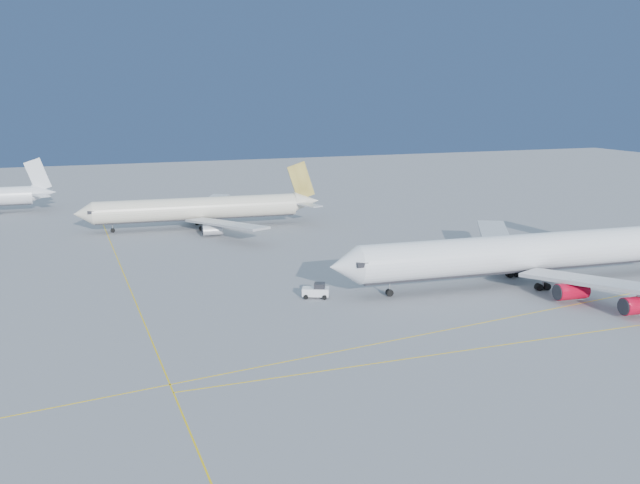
{
  "coord_description": "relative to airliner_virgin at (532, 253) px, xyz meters",
  "views": [
    {
      "loc": [
        -50.69,
        -89.05,
        32.9
      ],
      "look_at": [
        -7.91,
        25.02,
        7.0
      ],
      "focal_mm": 40.0,
      "sensor_mm": 36.0,
      "label": 1
    }
  ],
  "objects": [
    {
      "name": "ground",
      "position": [
        -25.83,
        -10.54,
        -5.47
      ],
      "size": [
        500.0,
        500.0,
        0.0
      ],
      "primitive_type": "plane",
      "color": "slate",
      "rests_on": "ground"
    },
    {
      "name": "pushback_tug",
      "position": [
        -37.97,
        4.88,
        -4.34
      ],
      "size": [
        4.81,
        3.94,
        2.42
      ],
      "rotation": [
        0.0,
        0.0,
        -0.42
      ],
      "color": "white",
      "rests_on": "ground"
    },
    {
      "name": "airliner_virgin",
      "position": [
        0.0,
        0.0,
        0.0
      ],
      "size": [
        73.51,
        65.97,
        18.13
      ],
      "rotation": [
        0.0,
        0.0,
        -0.05
      ],
      "color": "white",
      "rests_on": "ground"
    },
    {
      "name": "airliner_etihad",
      "position": [
        -43.08,
        71.34,
        -0.72
      ],
      "size": [
        59.81,
        55.17,
        15.61
      ],
      "rotation": [
        0.0,
        0.0,
        -0.06
      ],
      "color": "beige",
      "rests_on": "ground"
    },
    {
      "name": "taxiway_lines",
      "position": [
        -40.54,
        -4.2,
        -5.46
      ],
      "size": [
        118.86,
        140.0,
        0.02
      ],
      "color": "yellow",
      "rests_on": "ground"
    }
  ]
}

